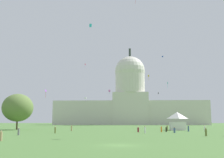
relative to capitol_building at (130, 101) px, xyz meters
name	(u,v)px	position (x,y,z in m)	size (l,w,h in m)	color
ground_plane	(119,145)	(-4.49, -190.95, -18.83)	(800.00, 800.00, 0.00)	#4C7538
capitol_building	(130,101)	(0.00, 0.00, 0.00)	(122.11, 24.68, 62.95)	beige
event_tent	(177,121)	(13.43, -131.85, -15.84)	(5.30, 6.23, 5.92)	white
tree_west_far	(18,108)	(-40.67, -131.90, -11.35)	(11.81, 12.25, 12.23)	#4C3823
person_black_front_center	(166,129)	(7.30, -148.40, -18.12)	(0.43, 0.43, 1.51)	black
person_tan_edge_east	(1,136)	(-22.05, -184.74, -18.15)	(0.47, 0.47, 1.53)	tan
person_tan_lawn_far_left	(72,128)	(-20.19, -140.55, -18.04)	(0.61, 0.61, 1.75)	tan
person_olive_near_tent	(55,130)	(-20.78, -158.04, -18.06)	(0.48, 0.48, 1.68)	olive
person_denim_aisle_center	(174,130)	(8.52, -154.38, -18.18)	(0.52, 0.52, 1.48)	#3D5684
person_grey_edge_west	(19,132)	(-26.09, -167.57, -18.11)	(0.55, 0.55, 1.60)	gray
person_olive_mid_center	(206,132)	(12.12, -169.25, -18.10)	(0.53, 0.53, 1.61)	olive
person_white_mid_right	(205,128)	(20.63, -137.44, -18.03)	(0.44, 0.44, 1.71)	silver
person_denim_deep_crowd	(188,129)	(14.14, -144.54, -18.03)	(0.59, 0.59, 1.76)	#3D5684
person_maroon_mid_left	(138,130)	(-0.35, -150.36, -18.18)	(0.62, 0.62, 1.47)	maroon
person_olive_near_tree_west	(167,128)	(8.58, -141.71, -18.06)	(0.60, 0.60, 1.70)	olive
person_white_back_right	(145,130)	(1.02, -156.72, -18.02)	(0.45, 0.45, 1.74)	silver
person_orange_front_right	(161,129)	(5.92, -149.34, -18.09)	(0.53, 0.53, 1.63)	orange
kite_violet_low	(46,92)	(-40.07, -101.60, -2.55)	(0.69, 1.07, 3.67)	purple
kite_gold_mid	(149,76)	(8.52, -80.08, 7.49)	(0.72, 0.52, 3.11)	gold
kite_pink_high	(85,65)	(-33.66, -24.92, 25.66)	(1.04, 0.65, 3.57)	pink
kite_black_mid	(158,93)	(18.78, -34.16, 3.18)	(0.42, 0.73, 1.40)	black
kite_blue_high	(163,57)	(17.83, -67.80, 21.09)	(0.75, 0.77, 0.73)	blue
kite_turquoise_mid	(168,84)	(21.81, -57.51, 6.59)	(0.49, 0.58, 3.95)	teal
kite_magenta_mid	(109,91)	(-15.56, -23.53, 6.10)	(1.43, 1.42, 2.76)	#D1339E
kite_cyan_mid	(91,25)	(-14.12, -145.41, 12.79)	(0.82, 0.52, 1.14)	#33BCDB
kite_lime_mid	(119,72)	(-7.84, -48.50, 15.83)	(1.57, 1.38, 0.19)	#8CD133
kite_white_low	(86,98)	(-28.42, -55.98, -1.88)	(1.28, 1.26, 1.10)	white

